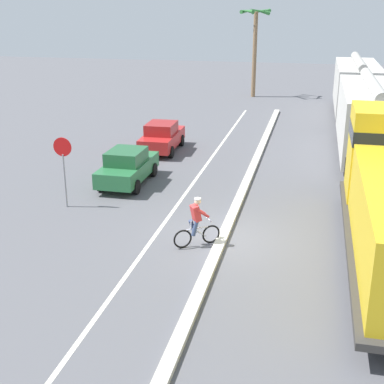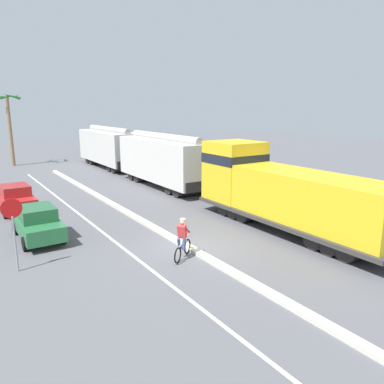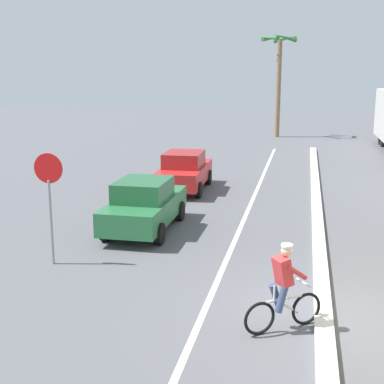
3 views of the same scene
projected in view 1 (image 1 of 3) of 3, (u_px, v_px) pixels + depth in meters
name	position (u px, v px, depth m)	size (l,w,h in m)	color
ground_plane	(223.00, 239.00, 18.75)	(120.00, 120.00, 0.00)	#56565B
median_curb	(246.00, 184.00, 24.24)	(0.36, 36.00, 0.16)	beige
lane_stripe	(194.00, 182.00, 24.77)	(0.14, 36.00, 0.01)	silver
hopper_car_lead	(369.00, 119.00, 28.17)	(2.90, 10.60, 4.18)	beige
hopper_car_middle	(356.00, 87.00, 38.82)	(2.90, 10.60, 4.18)	beige
parked_car_green	(128.00, 166.00, 24.25)	(1.84, 4.20, 1.62)	#286B3D
parked_car_red	(162.00, 137.00, 29.67)	(1.93, 4.25, 1.62)	red
cyclist	(197.00, 223.00, 17.97)	(1.43, 1.04, 1.71)	black
stop_sign	(63.00, 159.00, 21.07)	(0.76, 0.08, 2.88)	gray
palm_tree_near	(255.00, 33.00, 45.56)	(2.66, 2.73, 7.56)	#846647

